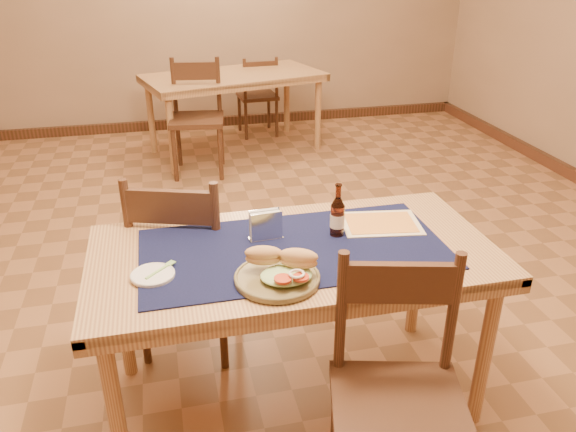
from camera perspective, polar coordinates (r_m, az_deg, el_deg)
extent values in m
cube|color=#966541|center=(3.30, -2.81, -8.32)|extent=(6.00, 7.00, 0.02)
cylinder|color=tan|center=(2.17, -17.09, -18.66)|extent=(0.06, 0.06, 0.71)
cylinder|color=tan|center=(2.46, 19.39, -12.95)|extent=(0.06, 0.06, 0.71)
cylinder|color=tan|center=(2.67, -16.54, -9.12)|extent=(0.06, 0.06, 0.71)
cylinder|color=tan|center=(2.91, 12.97, -5.53)|extent=(0.06, 0.06, 0.71)
cube|color=tan|center=(2.24, 0.59, -3.85)|extent=(1.60, 0.80, 0.04)
cube|color=#0F1239|center=(2.23, 0.59, -3.34)|extent=(1.20, 0.60, 0.01)
cube|color=#49281A|center=(6.43, -8.63, 9.40)|extent=(6.00, 0.06, 0.10)
cylinder|color=tan|center=(5.00, -11.75, 8.03)|extent=(0.06, 0.06, 0.71)
cylinder|color=tan|center=(5.56, 3.06, 10.33)|extent=(0.06, 0.06, 0.71)
cylinder|color=tan|center=(5.61, -13.75, 9.76)|extent=(0.06, 0.06, 0.71)
cylinder|color=tan|center=(6.11, -0.13, 11.79)|extent=(0.06, 0.06, 0.71)
cube|color=tan|center=(5.44, -5.56, 13.96)|extent=(1.78, 1.20, 0.04)
cylinder|color=#49281A|center=(2.98, -5.18, -6.70)|extent=(0.04, 0.04, 0.48)
cylinder|color=#49281A|center=(3.07, -12.25, -6.21)|extent=(0.04, 0.04, 0.48)
cylinder|color=#49281A|center=(2.68, -6.64, -11.06)|extent=(0.04, 0.04, 0.48)
cylinder|color=#49281A|center=(2.77, -14.52, -10.34)|extent=(0.04, 0.04, 0.48)
cube|color=#49281A|center=(2.74, -10.02, -4.35)|extent=(0.56, 0.56, 0.04)
cube|color=#49281A|center=(2.40, -11.89, 0.92)|extent=(0.37, 0.15, 0.15)
cylinder|color=#49281A|center=(2.41, -7.27, -1.99)|extent=(0.04, 0.04, 0.49)
cylinder|color=#49281A|center=(2.52, -15.79, -1.55)|extent=(0.04, 0.04, 0.49)
cylinder|color=#49281A|center=(2.24, 4.89, -19.92)|extent=(0.04, 0.04, 0.47)
cylinder|color=#49281A|center=(2.30, 14.86, -19.51)|extent=(0.04, 0.04, 0.47)
cube|color=#49281A|center=(1.97, 11.27, -18.87)|extent=(0.53, 0.53, 0.04)
cube|color=#49281A|center=(1.89, 11.28, -6.69)|extent=(0.37, 0.12, 0.15)
cylinder|color=#49281A|center=(1.94, 5.40, -9.85)|extent=(0.04, 0.04, 0.48)
cylinder|color=#49281A|center=(2.00, 16.34, -9.63)|extent=(0.04, 0.04, 0.48)
cylinder|color=#49281A|center=(4.86, -11.45, 6.14)|extent=(0.04, 0.04, 0.48)
cylinder|color=#49281A|center=(4.83, -6.89, 6.35)|extent=(0.04, 0.04, 0.48)
cylinder|color=#49281A|center=(5.23, -11.05, 7.56)|extent=(0.04, 0.04, 0.48)
cylinder|color=#49281A|center=(5.20, -6.79, 7.76)|extent=(0.04, 0.04, 0.48)
cube|color=#49281A|center=(4.96, -9.24, 9.62)|extent=(0.51, 0.51, 0.04)
cube|color=#49281A|center=(5.07, -9.41, 14.33)|extent=(0.39, 0.09, 0.15)
cylinder|color=#49281A|center=(5.11, -11.51, 12.78)|extent=(0.04, 0.04, 0.49)
cylinder|color=#49281A|center=(5.08, -7.08, 13.02)|extent=(0.04, 0.04, 0.49)
cylinder|color=#49281A|center=(6.27, -1.96, 10.72)|extent=(0.03, 0.03, 0.41)
cylinder|color=#49281A|center=(6.20, -4.96, 10.47)|extent=(0.03, 0.03, 0.41)
cylinder|color=#49281A|center=(5.96, -1.15, 9.94)|extent=(0.03, 0.03, 0.41)
cylinder|color=#49281A|center=(5.89, -4.29, 9.66)|extent=(0.03, 0.03, 0.41)
cube|color=#49281A|center=(6.02, -3.14, 12.10)|extent=(0.40, 0.40, 0.04)
cube|color=#49281A|center=(5.79, -2.80, 14.78)|extent=(0.33, 0.05, 0.13)
cylinder|color=#49281A|center=(5.85, -1.16, 13.83)|extent=(0.03, 0.03, 0.42)
cylinder|color=#49281A|center=(5.78, -4.40, 13.60)|extent=(0.03, 0.03, 0.42)
cylinder|color=brown|center=(2.02, -1.11, -6.31)|extent=(0.31, 0.31, 0.02)
torus|color=brown|center=(2.01, -1.11, -6.15)|extent=(0.31, 0.31, 0.01)
ellipsoid|color=#AECA8B|center=(1.99, -0.17, -6.02)|extent=(0.19, 0.15, 0.03)
ellipsoid|color=tan|center=(2.02, -2.50, -4.06)|extent=(0.14, 0.09, 0.07)
ellipsoid|color=tan|center=(1.99, 1.08, -4.37)|extent=(0.15, 0.11, 0.08)
cylinder|color=#B63218|center=(1.93, -0.52, -6.41)|extent=(0.06, 0.06, 0.01)
cylinder|color=#B63218|center=(1.94, 1.32, -6.24)|extent=(0.06, 0.06, 0.01)
torus|color=silver|center=(1.93, 0.90, -5.88)|extent=(0.06, 0.06, 0.01)
cylinder|color=silver|center=(2.10, -13.58, -5.84)|extent=(0.16, 0.16, 0.01)
torus|color=silver|center=(2.10, -13.59, -5.74)|extent=(0.16, 0.16, 0.01)
cube|color=#8AC26A|center=(2.10, -13.18, -5.54)|extent=(0.09, 0.09, 0.00)
cube|color=#8AC26A|center=(2.14, -11.84, -4.70)|extent=(0.04, 0.04, 0.00)
cylinder|color=#4D1C0D|center=(2.31, 5.02, -0.43)|extent=(0.06, 0.06, 0.13)
cone|color=#4D1C0D|center=(2.27, 5.10, 1.45)|extent=(0.06, 0.06, 0.03)
cylinder|color=#4D1C0D|center=(2.25, 5.14, 2.46)|extent=(0.02, 0.02, 0.05)
cylinder|color=#4D1C0D|center=(2.24, 5.17, 3.15)|extent=(0.03, 0.03, 0.01)
cylinder|color=#FDEFCA|center=(2.31, 5.02, -0.43)|extent=(0.06, 0.06, 0.06)
cube|color=silver|center=(2.30, -2.26, -2.22)|extent=(0.14, 0.06, 0.00)
cube|color=silver|center=(2.25, -2.14, -1.09)|extent=(0.13, 0.01, 0.12)
cube|color=silver|center=(2.29, -2.43, -0.62)|extent=(0.13, 0.01, 0.12)
cube|color=silver|center=(2.27, -2.29, -0.96)|extent=(0.13, 0.04, 0.11)
cube|color=#3D8BC3|center=(2.25, -2.17, -0.91)|extent=(0.09, 0.01, 0.04)
cube|color=beige|center=(2.45, 9.39, -0.74)|extent=(0.36, 0.29, 0.00)
cube|color=orange|center=(2.45, 9.39, -0.68)|extent=(0.31, 0.24, 0.00)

